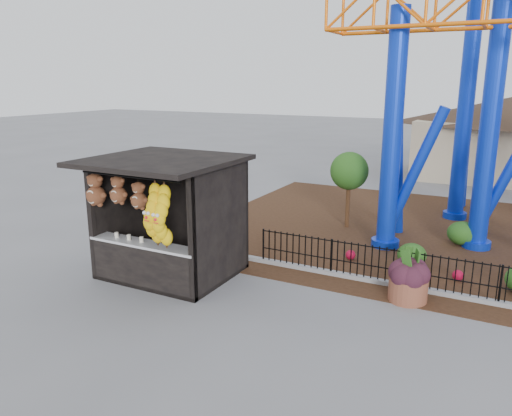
% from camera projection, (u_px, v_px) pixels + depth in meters
% --- Properties ---
extents(ground, '(120.00, 120.00, 0.00)m').
position_uv_depth(ground, '(250.00, 314.00, 10.95)').
color(ground, slate).
rests_on(ground, ground).
extents(mulch_bed, '(18.00, 12.00, 0.02)m').
position_uv_depth(mulch_bed, '(478.00, 240.00, 16.01)').
color(mulch_bed, '#331E11').
rests_on(mulch_bed, ground).
extents(curb, '(18.00, 0.18, 0.12)m').
position_uv_depth(curb, '(461.00, 297.00, 11.71)').
color(curb, gray).
rests_on(curb, ground).
extents(prize_booth, '(3.50, 3.40, 3.12)m').
position_uv_depth(prize_booth, '(164.00, 220.00, 12.69)').
color(prize_booth, black).
rests_on(prize_booth, ground).
extents(picket_fence, '(12.20, 0.06, 1.00)m').
position_uv_depth(picket_fence, '(505.00, 286.00, 11.19)').
color(picket_fence, black).
rests_on(picket_fence, ground).
extents(terracotta_planter, '(0.96, 0.96, 0.55)m').
position_uv_depth(terracotta_planter, '(408.00, 289.00, 11.58)').
color(terracotta_planter, brown).
rests_on(terracotta_planter, ground).
extents(planter_foliage, '(0.70, 0.70, 0.64)m').
position_uv_depth(planter_foliage, '(410.00, 265.00, 11.43)').
color(planter_foliage, '#32141F').
rests_on(planter_foliage, terracotta_planter).
extents(potted_plant, '(0.95, 0.85, 0.98)m').
position_uv_depth(potted_plant, '(410.00, 275.00, 11.85)').
color(potted_plant, '#285017').
rests_on(potted_plant, ground).
extents(landscaping, '(8.11, 4.26, 0.73)m').
position_uv_depth(landscaping, '(501.00, 259.00, 13.35)').
color(landscaping, '#234E17').
rests_on(landscaping, mulch_bed).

